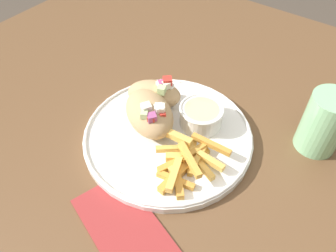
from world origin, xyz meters
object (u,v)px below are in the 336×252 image
at_px(pita_sandwich_near, 149,113).
at_px(fries_pile, 186,161).
at_px(plate, 168,135).
at_px(sauce_ramekin, 201,115).
at_px(pita_sandwich_far, 155,94).
at_px(water_glass, 323,125).

xyz_separation_m(pita_sandwich_near, fries_pile, (0.11, -0.04, -0.02)).
distance_m(pita_sandwich_near, fries_pile, 0.12).
height_order(plate, sauce_ramekin, sauce_ramekin).
bearing_deg(sauce_ramekin, pita_sandwich_far, -174.70).
height_order(pita_sandwich_far, fries_pile, pita_sandwich_far).
bearing_deg(pita_sandwich_near, pita_sandwich_far, 148.58).
bearing_deg(plate, pita_sandwich_far, 144.61).
height_order(pita_sandwich_near, sauce_ramekin, pita_sandwich_near).
height_order(pita_sandwich_near, pita_sandwich_far, pita_sandwich_near).
bearing_deg(fries_pile, pita_sandwich_near, 160.55).
height_order(plate, water_glass, water_glass).
relative_size(plate, water_glass, 2.73).
bearing_deg(plate, fries_pile, -30.91).
relative_size(pita_sandwich_far, fries_pile, 0.84).
bearing_deg(water_glass, fries_pile, -130.40).
distance_m(pita_sandwich_far, water_glass, 0.31).
bearing_deg(plate, water_glass, 33.11).
distance_m(plate, pita_sandwich_near, 0.05).
bearing_deg(pita_sandwich_near, water_glass, 59.33).
xyz_separation_m(sauce_ramekin, water_glass, (0.19, 0.09, 0.02)).
bearing_deg(plate, sauce_ramekin, 59.32).
xyz_separation_m(pita_sandwich_near, water_glass, (0.27, 0.15, 0.01)).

